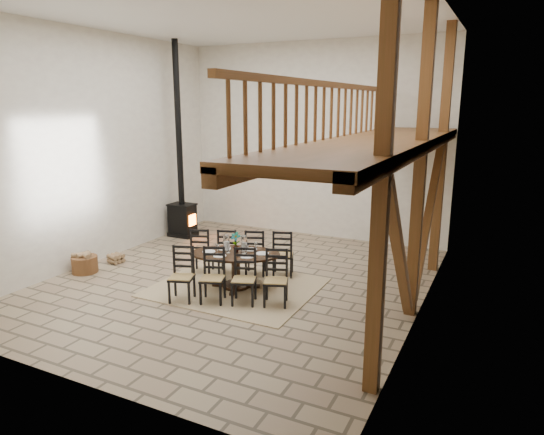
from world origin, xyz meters
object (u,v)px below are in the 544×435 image
at_px(log_stack, 116,258).
at_px(wood_stove, 181,195).
at_px(log_basket, 85,264).
at_px(dining_table, 236,270).

bearing_deg(log_stack, wood_stove, 90.23).
bearing_deg(log_stack, log_basket, -99.51).
distance_m(dining_table, log_stack, 3.17).
relative_size(wood_stove, log_stack, 14.04).
bearing_deg(wood_stove, log_basket, -92.66).
bearing_deg(wood_stove, log_stack, -90.35).
xyz_separation_m(wood_stove, log_basket, (-0.12, -3.26, -0.93)).
bearing_deg(log_basket, wood_stove, 87.93).
relative_size(dining_table, log_basket, 4.95).
relative_size(log_basket, log_stack, 1.49).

